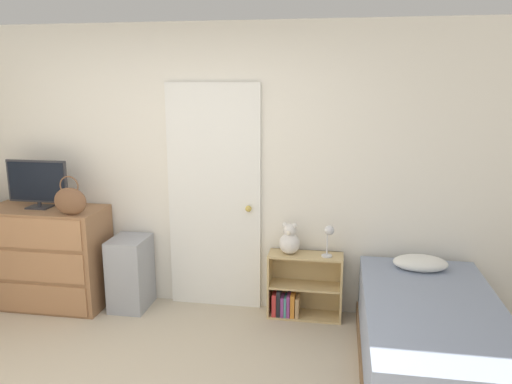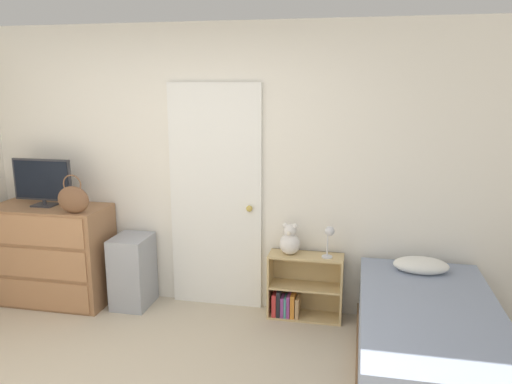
{
  "view_description": "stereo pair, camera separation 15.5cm",
  "coord_description": "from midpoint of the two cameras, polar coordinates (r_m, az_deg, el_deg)",
  "views": [
    {
      "loc": [
        1.25,
        -2.27,
        2.05
      ],
      "look_at": [
        0.57,
        1.75,
        1.15
      ],
      "focal_mm": 35.0,
      "sensor_mm": 36.0,
      "label": 1
    },
    {
      "loc": [
        1.41,
        -2.24,
        2.05
      ],
      "look_at": [
        0.57,
        1.75,
        1.15
      ],
      "focal_mm": 35.0,
      "sensor_mm": 36.0,
      "label": 2
    }
  ],
  "objects": [
    {
      "name": "handbag",
      "position": [
        4.58,
        -19.25,
        -0.77
      ],
      "size": [
        0.3,
        0.1,
        0.34
      ],
      "color": "brown",
      "rests_on": "dresser"
    },
    {
      "name": "dresser",
      "position": [
        5.07,
        -21.44,
        -6.63
      ],
      "size": [
        1.08,
        0.51,
        0.93
      ],
      "color": "#996B47",
      "rests_on": "ground_plane"
    },
    {
      "name": "tv",
      "position": [
        4.93,
        -22.41,
        1.11
      ],
      "size": [
        0.58,
        0.16,
        0.44
      ],
      "color": "#2D2D33",
      "rests_on": "dresser"
    },
    {
      "name": "door_closed",
      "position": [
        4.51,
        -3.64,
        -0.69
      ],
      "size": [
        0.85,
        0.09,
        2.04
      ],
      "color": "white",
      "rests_on": "ground_plane"
    },
    {
      "name": "storage_bin",
      "position": [
        4.79,
        -13.0,
        -8.82
      ],
      "size": [
        0.32,
        0.4,
        0.67
      ],
      "color": "#999EA8",
      "rests_on": "ground_plane"
    },
    {
      "name": "bookshelf",
      "position": [
        4.52,
        6.01,
        -11.18
      ],
      "size": [
        0.65,
        0.24,
        0.58
      ],
      "color": "tan",
      "rests_on": "ground_plane"
    },
    {
      "name": "desk_lamp",
      "position": [
        4.27,
        9.4,
        -4.94
      ],
      "size": [
        0.1,
        0.1,
        0.28
      ],
      "color": "silver",
      "rests_on": "bookshelf"
    },
    {
      "name": "bed",
      "position": [
        3.8,
        20.25,
        -16.01
      ],
      "size": [
        0.96,
        1.86,
        0.67
      ],
      "color": "brown",
      "rests_on": "ground_plane"
    },
    {
      "name": "wall_back",
      "position": [
        4.55,
        -5.37,
        2.66
      ],
      "size": [
        10.0,
        0.06,
        2.55
      ],
      "color": "white",
      "rests_on": "ground_plane"
    },
    {
      "name": "teddy_bear",
      "position": [
        4.35,
        4.92,
        -5.59
      ],
      "size": [
        0.18,
        0.18,
        0.28
      ],
      "color": "silver",
      "rests_on": "bookshelf"
    }
  ]
}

